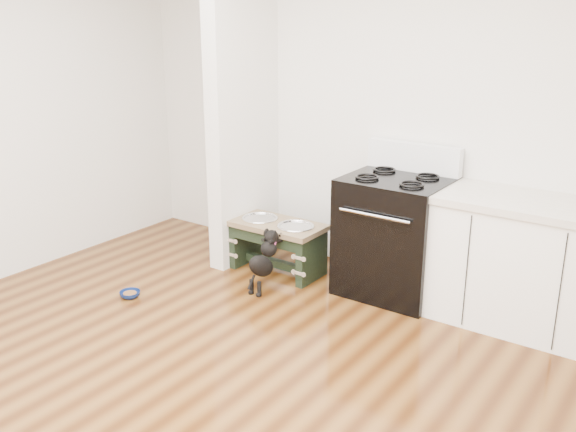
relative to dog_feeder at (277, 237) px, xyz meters
The scene contains 8 objects.
ground 2.11m from the dog_feeder, 69.70° to the right, with size 5.00×5.00×0.00m, color #3F200B.
room_shell 2.47m from the dog_feeder, 69.70° to the right, with size 5.00×5.00×5.00m.
partition_wall 1.14m from the dog_feeder, 162.96° to the left, with size 0.15×0.80×2.70m, color silver.
oven_range 1.01m from the dog_feeder, 11.37° to the left, with size 0.76×0.69×1.14m.
cabinet_run 1.97m from the dog_feeder, ahead, with size 1.24×0.64×0.91m.
dog_feeder is the anchor object (origin of this frame).
puppy 0.39m from the dog_feeder, 68.85° to the right, with size 0.14×0.41×0.48m.
floor_bowl 1.27m from the dog_feeder, 120.07° to the right, with size 0.16×0.16×0.05m.
Camera 1 is at (2.25, -2.10, 2.13)m, focal length 40.00 mm.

